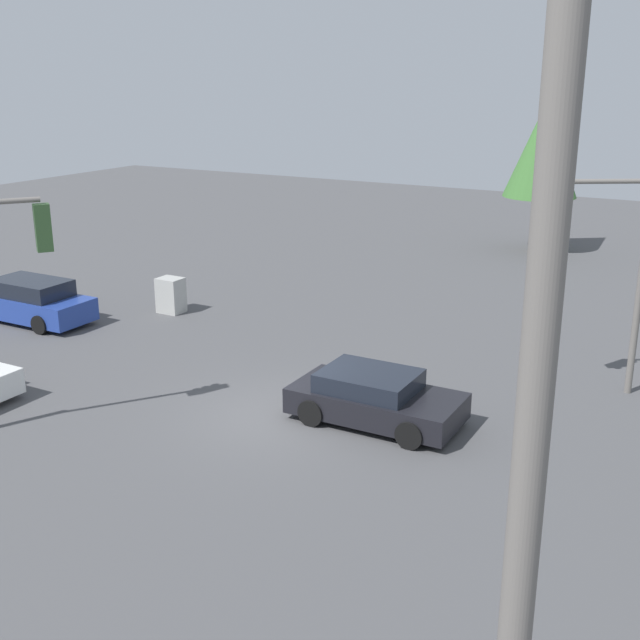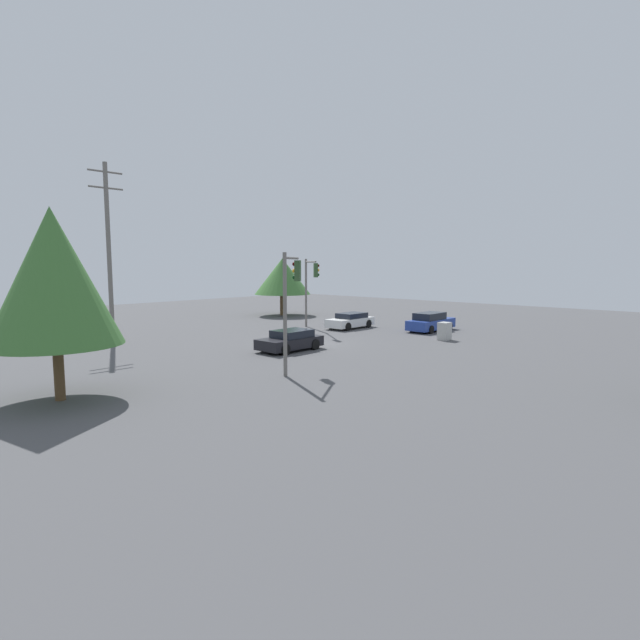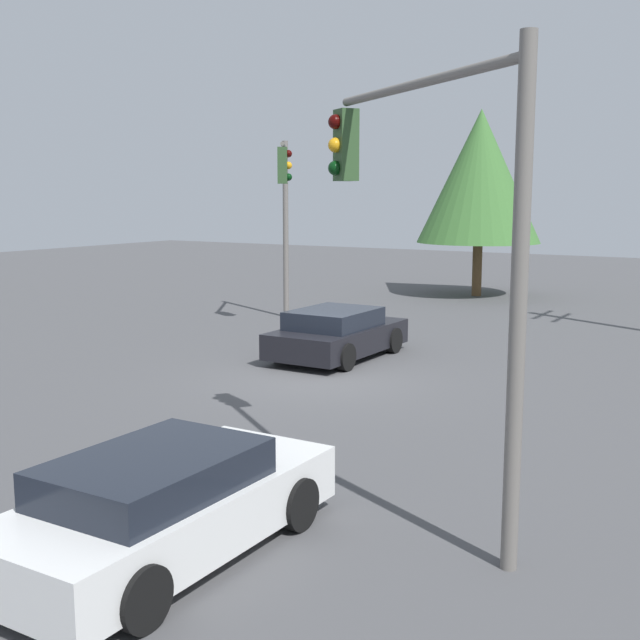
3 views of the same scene
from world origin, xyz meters
name	(u,v)px [view 2 (image 2 of 3)]	position (x,y,z in m)	size (l,w,h in m)	color
ground_plane	(306,345)	(0.00, 0.00, 0.00)	(80.00, 80.00, 0.00)	#4C4C4F
sedan_dark	(290,340)	(2.16, 0.81, 0.61)	(4.04, 2.06, 1.24)	black
sedan_white	(350,321)	(-8.46, -3.12, 0.61)	(4.31, 1.92, 1.24)	silver
sedan_blue	(431,322)	(-11.42, 2.54, 0.69)	(4.70, 1.88, 1.45)	#233D93
traffic_signal_main	(290,292)	(6.25, 5.07, 3.89)	(2.52, 1.72, 5.74)	slate
traffic_signal_cross	(310,280)	(-5.64, -4.96, 3.91)	(2.88, 3.81, 5.62)	slate
utility_pole_tall	(109,250)	(8.27, -9.56, 6.11)	(2.20, 0.28, 11.60)	slate
electrical_cabinet	(444,331)	(-7.91, 5.64, 0.61)	(0.84, 0.69, 1.22)	#B2B2AD
tree_corner	(53,277)	(15.86, 2.24, 4.73)	(4.86, 4.86, 7.34)	brown
tree_behind	(282,276)	(-11.79, -14.70, 3.94)	(5.66, 5.66, 5.77)	brown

